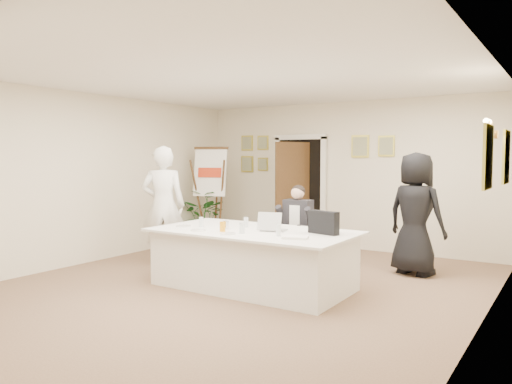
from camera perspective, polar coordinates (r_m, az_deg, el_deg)
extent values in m
plane|color=brown|center=(6.87, -1.95, -10.75)|extent=(7.00, 7.00, 0.00)
cube|color=white|center=(6.72, -2.01, 13.01)|extent=(6.00, 7.00, 0.02)
cube|color=#F5E9CF|center=(9.73, 9.89, 1.89)|extent=(6.00, 0.10, 2.80)
cube|color=#F5E9CF|center=(8.72, -18.40, 1.51)|extent=(0.10, 7.00, 2.80)
cube|color=#F5E9CF|center=(5.52, 24.52, 0.03)|extent=(0.10, 7.00, 2.80)
cube|color=black|center=(10.10, 5.10, 0.03)|extent=(0.92, 0.06, 2.10)
cube|color=white|center=(10.33, 2.47, 0.13)|extent=(0.10, 0.06, 2.20)
cube|color=white|center=(9.84, 7.69, -0.10)|extent=(0.10, 0.06, 2.20)
cube|color=#3E2713|center=(9.71, 4.20, -0.25)|extent=(0.33, 0.81, 2.02)
cube|color=silver|center=(6.75, -0.34, -7.74)|extent=(2.53, 1.27, 0.75)
cube|color=silver|center=(6.68, -0.34, -4.50)|extent=(2.71, 1.45, 0.03)
cube|color=white|center=(9.92, -5.44, 2.23)|extent=(0.69, 0.39, 0.93)
imported|color=white|center=(8.23, -10.55, -1.53)|extent=(0.84, 0.78, 1.93)
imported|color=black|center=(7.76, 17.79, -2.39)|extent=(1.01, 0.79, 1.82)
imported|color=#216324|center=(10.30, -5.73, -2.75)|extent=(1.07, 0.96, 1.08)
cube|color=black|center=(6.38, 7.73, -3.48)|extent=(0.43, 0.21, 0.29)
cube|color=white|center=(6.01, 4.53, -5.18)|extent=(0.36, 0.30, 0.03)
cylinder|color=white|center=(7.08, -8.30, -3.87)|extent=(0.22, 0.22, 0.01)
cylinder|color=white|center=(6.66, -6.62, -4.35)|extent=(0.24, 0.24, 0.01)
cylinder|color=white|center=(6.34, -3.25, -4.76)|extent=(0.23, 0.23, 0.01)
cylinder|color=silver|center=(6.99, -6.27, -3.44)|extent=(0.07, 0.07, 0.14)
cylinder|color=silver|center=(6.38, -1.63, -4.13)|extent=(0.09, 0.09, 0.14)
cylinder|color=silver|center=(6.17, 2.57, -4.41)|extent=(0.07, 0.07, 0.14)
cylinder|color=silver|center=(6.94, -1.15, -3.47)|extent=(0.08, 0.08, 0.14)
cylinder|color=orange|center=(6.54, -3.85, -3.98)|extent=(0.09, 0.09, 0.13)
cylinder|color=silver|center=(6.77, -3.49, -3.79)|extent=(0.08, 0.08, 0.11)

